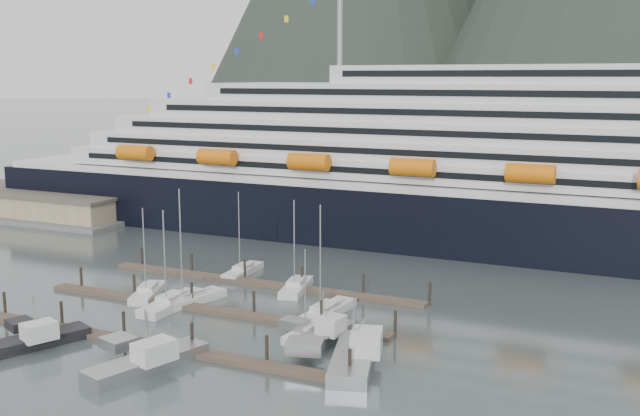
{
  "coord_description": "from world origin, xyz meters",
  "views": [
    {
      "loc": [
        44.98,
        -71.22,
        28.46
      ],
      "look_at": [
        1.45,
        22.0,
        10.35
      ],
      "focal_mm": 42.0,
      "sensor_mm": 36.0,
      "label": 1
    }
  ],
  "objects_px": {
    "sailboat_e": "(243,271)",
    "warehouse": "(39,205)",
    "sailboat_h": "(309,332)",
    "trawler_e": "(322,334)",
    "sailboat_a": "(148,293)",
    "sailboat_d": "(325,313)",
    "sailboat_f": "(296,288)",
    "trawler_c": "(146,360)",
    "sailboat_b": "(189,300)",
    "cruise_ship": "(564,179)",
    "sailboat_c": "(171,304)",
    "trawler_d": "(352,356)",
    "trawler_a": "(35,339)"
  },
  "relations": [
    {
      "from": "sailboat_e",
      "to": "warehouse",
      "type": "bearing_deg",
      "value": 66.4
    },
    {
      "from": "sailboat_h",
      "to": "trawler_e",
      "type": "xyz_separation_m",
      "value": [
        2.06,
        -0.99,
        0.44
      ]
    },
    {
      "from": "sailboat_a",
      "to": "sailboat_d",
      "type": "xyz_separation_m",
      "value": [
        24.64,
        2.09,
        0.01
      ]
    },
    {
      "from": "sailboat_f",
      "to": "trawler_e",
      "type": "distance_m",
      "value": 19.84
    },
    {
      "from": "warehouse",
      "to": "trawler_c",
      "type": "relative_size",
      "value": 3.42
    },
    {
      "from": "sailboat_b",
      "to": "trawler_c",
      "type": "bearing_deg",
      "value": -142.3
    },
    {
      "from": "cruise_ship",
      "to": "sailboat_c",
      "type": "xyz_separation_m",
      "value": [
        -39.91,
        -52.58,
        -11.61
      ]
    },
    {
      "from": "sailboat_d",
      "to": "trawler_d",
      "type": "xyz_separation_m",
      "value": [
        8.82,
        -12.77,
        0.53
      ]
    },
    {
      "from": "cruise_ship",
      "to": "trawler_d",
      "type": "relative_size",
      "value": 15.63
    },
    {
      "from": "sailboat_a",
      "to": "sailboat_f",
      "type": "height_order",
      "value": "sailboat_f"
    },
    {
      "from": "sailboat_d",
      "to": "trawler_d",
      "type": "bearing_deg",
      "value": -140.94
    },
    {
      "from": "sailboat_a",
      "to": "trawler_d",
      "type": "xyz_separation_m",
      "value": [
        33.46,
        -10.68,
        0.54
      ]
    },
    {
      "from": "warehouse",
      "to": "sailboat_h",
      "type": "bearing_deg",
      "value": -26.88
    },
    {
      "from": "warehouse",
      "to": "cruise_ship",
      "type": "bearing_deg",
      "value": 7.23
    },
    {
      "from": "sailboat_h",
      "to": "trawler_c",
      "type": "relative_size",
      "value": 0.78
    },
    {
      "from": "sailboat_f",
      "to": "trawler_d",
      "type": "height_order",
      "value": "sailboat_f"
    },
    {
      "from": "sailboat_b",
      "to": "sailboat_c",
      "type": "distance_m",
      "value": 2.51
    },
    {
      "from": "sailboat_f",
      "to": "trawler_c",
      "type": "distance_m",
      "value": 30.54
    },
    {
      "from": "sailboat_a",
      "to": "trawler_e",
      "type": "relative_size",
      "value": 1.25
    },
    {
      "from": "sailboat_a",
      "to": "sailboat_b",
      "type": "relative_size",
      "value": 0.81
    },
    {
      "from": "sailboat_e",
      "to": "trawler_d",
      "type": "distance_m",
      "value": 37.88
    },
    {
      "from": "sailboat_a",
      "to": "trawler_c",
      "type": "relative_size",
      "value": 0.92
    },
    {
      "from": "sailboat_a",
      "to": "sailboat_h",
      "type": "height_order",
      "value": "sailboat_a"
    },
    {
      "from": "sailboat_d",
      "to": "trawler_c",
      "type": "distance_m",
      "value": 24.01
    },
    {
      "from": "sailboat_c",
      "to": "sailboat_d",
      "type": "distance_m",
      "value": 19.52
    },
    {
      "from": "cruise_ship",
      "to": "sailboat_f",
      "type": "distance_m",
      "value": 50.33
    },
    {
      "from": "trawler_e",
      "to": "warehouse",
      "type": "bearing_deg",
      "value": 68.05
    },
    {
      "from": "cruise_ship",
      "to": "trawler_d",
      "type": "bearing_deg",
      "value": -101.37
    },
    {
      "from": "sailboat_f",
      "to": "sailboat_c",
      "type": "bearing_deg",
      "value": 128.06
    },
    {
      "from": "sailboat_b",
      "to": "sailboat_d",
      "type": "bearing_deg",
      "value": -67.75
    },
    {
      "from": "sailboat_f",
      "to": "sailboat_e",
      "type": "bearing_deg",
      "value": 55.4
    },
    {
      "from": "sailboat_c",
      "to": "sailboat_h",
      "type": "relative_size",
      "value": 1.25
    },
    {
      "from": "sailboat_h",
      "to": "trawler_a",
      "type": "relative_size",
      "value": 0.9
    },
    {
      "from": "sailboat_c",
      "to": "trawler_e",
      "type": "height_order",
      "value": "sailboat_c"
    },
    {
      "from": "sailboat_d",
      "to": "sailboat_f",
      "type": "relative_size",
      "value": 1.1
    },
    {
      "from": "trawler_a",
      "to": "cruise_ship",
      "type": "bearing_deg",
      "value": -10.16
    },
    {
      "from": "sailboat_f",
      "to": "trawler_a",
      "type": "relative_size",
      "value": 1.13
    },
    {
      "from": "sailboat_c",
      "to": "sailboat_d",
      "type": "relative_size",
      "value": 0.91
    },
    {
      "from": "warehouse",
      "to": "sailboat_d",
      "type": "bearing_deg",
      "value": -23.25
    },
    {
      "from": "trawler_a",
      "to": "trawler_d",
      "type": "relative_size",
      "value": 0.86
    },
    {
      "from": "cruise_ship",
      "to": "trawler_a",
      "type": "xyz_separation_m",
      "value": [
        -44.98,
        -69.89,
        -11.22
      ]
    },
    {
      "from": "cruise_ship",
      "to": "sailboat_h",
      "type": "distance_m",
      "value": 59.26
    },
    {
      "from": "cruise_ship",
      "to": "trawler_e",
      "type": "distance_m",
      "value": 59.44
    },
    {
      "from": "trawler_a",
      "to": "sailboat_b",
      "type": "bearing_deg",
      "value": 5.19
    },
    {
      "from": "sailboat_b",
      "to": "trawler_a",
      "type": "xyz_separation_m",
      "value": [
        -6.14,
        -19.58,
        0.38
      ]
    },
    {
      "from": "sailboat_c",
      "to": "warehouse",
      "type": "bearing_deg",
      "value": 56.05
    },
    {
      "from": "warehouse",
      "to": "sailboat_f",
      "type": "bearing_deg",
      "value": -19.93
    },
    {
      "from": "cruise_ship",
      "to": "sailboat_a",
      "type": "xyz_separation_m",
      "value": [
        -45.63,
        -49.85,
        -11.62
      ]
    },
    {
      "from": "sailboat_b",
      "to": "sailboat_e",
      "type": "distance_m",
      "value": 15.41
    },
    {
      "from": "sailboat_d",
      "to": "trawler_c",
      "type": "relative_size",
      "value": 1.06
    }
  ]
}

